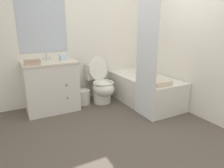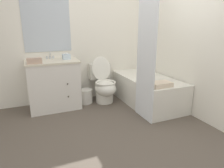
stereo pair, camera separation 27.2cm
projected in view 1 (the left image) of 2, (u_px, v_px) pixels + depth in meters
The scene contains 12 objects.
ground_plane at pixel (135, 134), 2.73m from camera, with size 14.00×14.00×0.00m, color brown.
wall_back at pixel (86, 35), 3.81m from camera, with size 8.00×0.06×2.50m.
wall_right at pixel (168, 36), 3.65m from camera, with size 0.05×2.67×2.50m.
vanity_cabinet at pixel (51, 86), 3.42m from camera, with size 0.87×0.60×0.86m.
sink_faucet at pixel (47, 58), 3.45m from camera, with size 0.14×0.12×0.12m.
toilet at pixel (101, 86), 3.80m from camera, with size 0.41×0.67×0.85m.
bathtub at pixel (144, 89), 3.81m from camera, with size 0.77×1.51×0.51m.
shower_curtain at pixel (146, 54), 2.97m from camera, with size 0.02×0.49×2.04m.
wastebasket at pixel (83, 97), 3.76m from camera, with size 0.25×0.25×0.27m.
tissue_box at pixel (64, 57), 3.44m from camera, with size 0.13×0.14×0.11m.
hand_towel_folded at pixel (32, 62), 3.00m from camera, with size 0.23×0.12×0.09m.
bath_towel_folded at pixel (160, 83), 3.17m from camera, with size 0.33×0.22×0.07m.
Camera 1 is at (-1.41, -1.99, 1.43)m, focal length 32.00 mm.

